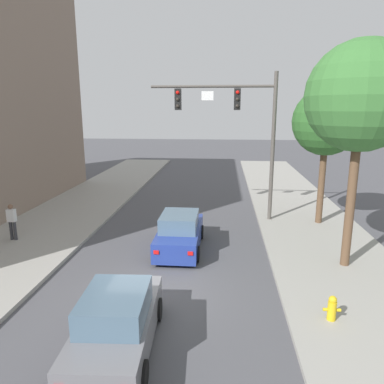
# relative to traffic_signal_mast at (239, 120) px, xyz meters

# --- Properties ---
(ground_plane) EXTENTS (120.00, 120.00, 0.00)m
(ground_plane) POSITION_rel_traffic_signal_mast_xyz_m (-2.84, -8.14, -5.33)
(ground_plane) COLOR #4C4C51
(sidewalk_right) EXTENTS (5.00, 60.00, 0.15)m
(sidewalk_right) POSITION_rel_traffic_signal_mast_xyz_m (3.66, -8.14, -5.25)
(sidewalk_right) COLOR #99968E
(sidewalk_right) RESTS_ON ground
(traffic_signal_mast) EXTENTS (6.30, 0.38, 7.50)m
(traffic_signal_mast) POSITION_rel_traffic_signal_mast_xyz_m (0.00, 0.00, 0.00)
(traffic_signal_mast) COLOR #514C47
(traffic_signal_mast) RESTS_ON sidewalk_right
(car_lead_blue) EXTENTS (1.84, 4.24, 1.60)m
(car_lead_blue) POSITION_rel_traffic_signal_mast_xyz_m (-2.51, -4.22, -4.61)
(car_lead_blue) COLOR navy
(car_lead_blue) RESTS_ON ground
(car_following_grey) EXTENTS (2.01, 4.32, 1.60)m
(car_following_grey) POSITION_rel_traffic_signal_mast_xyz_m (-3.24, -10.94, -4.61)
(car_following_grey) COLOR slate
(car_following_grey) RESTS_ON ground
(pedestrian_sidewalk_left_walker) EXTENTS (0.36, 0.22, 1.64)m
(pedestrian_sidewalk_left_walker) POSITION_rel_traffic_signal_mast_xyz_m (-10.00, -4.16, -4.27)
(pedestrian_sidewalk_left_walker) COLOR #333338
(pedestrian_sidewalk_left_walker) RESTS_ON sidewalk_left
(fire_hydrant) EXTENTS (0.48, 0.24, 0.72)m
(fire_hydrant) POSITION_rel_traffic_signal_mast_xyz_m (2.36, -9.37, -4.82)
(fire_hydrant) COLOR gold
(fire_hydrant) RESTS_ON sidewalk_right
(street_tree_nearest) EXTENTS (3.78, 3.78, 8.03)m
(street_tree_nearest) POSITION_rel_traffic_signal_mast_xyz_m (3.90, -5.58, 0.92)
(street_tree_nearest) COLOR brown
(street_tree_nearest) RESTS_ON sidewalk_right
(street_tree_second) EXTENTS (3.29, 3.29, 6.76)m
(street_tree_second) POSITION_rel_traffic_signal_mast_xyz_m (4.22, -0.35, -0.10)
(street_tree_second) COLOR brown
(street_tree_second) RESTS_ON sidewalk_right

